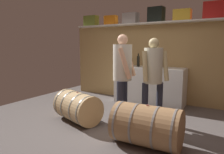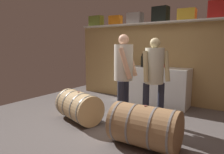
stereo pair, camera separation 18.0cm
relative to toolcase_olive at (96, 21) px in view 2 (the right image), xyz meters
The scene contains 18 objects.
ground_plane 3.29m from the toolcase_olive, 40.64° to the right, with size 6.03×7.96×0.02m, color #5B5452.
back_wall_panel 2.23m from the toolcase_olive, ahead, with size 4.83×0.10×1.94m, color tan.
high_shelf_board 1.91m from the toolcase_olive, ahead, with size 4.45×0.40×0.03m, color silver.
toolcase_olive is the anchor object (origin of this frame).
toolcase_orange 0.66m from the toolcase_olive, ahead, with size 0.34×0.19×0.25m, color orange.
toolcase_grey 1.25m from the toolcase_olive, ahead, with size 0.38×0.25×0.27m, color gray.
toolcase_black 1.92m from the toolcase_olive, ahead, with size 0.37×0.26×0.36m, color black.
toolcase_yellow 2.53m from the toolcase_olive, ahead, with size 0.38×0.29×0.25m, color yellow.
toolcase_red 3.17m from the toolcase_olive, ahead, with size 0.41×0.27×0.36m, color red.
work_cabinet 2.51m from the toolcase_olive, ahead, with size 1.68×0.58×0.91m, color white.
wine_bottle_dark 1.91m from the toolcase_olive, ahead, with size 0.07×0.07×0.33m.
wine_bottle_green 1.66m from the toolcase_olive, 15.12° to the right, with size 0.07×0.07×0.31m.
wine_glass 2.24m from the toolcase_olive, ahead, with size 0.07×0.07×0.13m.
red_funnel 2.38m from the toolcase_olive, ahead, with size 0.11×0.11×0.12m, color red.
wine_barrel_near 2.99m from the toolcase_olive, 61.16° to the right, with size 1.02×0.80×0.57m.
wine_barrel_far 3.94m from the toolcase_olive, 41.77° to the right, with size 0.95×0.61×0.60m.
winemaker_pouring 3.02m from the toolcase_olive, 31.50° to the right, with size 0.47×0.45×1.55m.
visitor_tasting 2.71m from the toolcase_olive, 41.18° to the right, with size 0.43×0.51×1.62m.
Camera 2 is at (1.82, -2.67, 1.41)m, focal length 33.26 mm.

